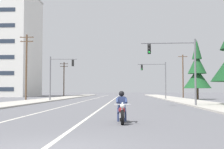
# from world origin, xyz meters

# --- Properties ---
(lane_stripe_center) EXTENTS (0.16, 100.00, 0.01)m
(lane_stripe_center) POSITION_xyz_m (-0.12, 45.00, 0.00)
(lane_stripe_center) COLOR beige
(lane_stripe_center) RESTS_ON ground
(lane_stripe_left) EXTENTS (0.16, 100.00, 0.01)m
(lane_stripe_left) POSITION_xyz_m (-3.85, 45.00, 0.00)
(lane_stripe_left) COLOR beige
(lane_stripe_left) RESTS_ON ground
(sidewalk_kerb_right) EXTENTS (4.40, 110.00, 0.14)m
(sidewalk_kerb_right) POSITION_xyz_m (10.13, 40.00, 0.07)
(sidewalk_kerb_right) COLOR #ADA89E
(sidewalk_kerb_right) RESTS_ON ground
(sidewalk_kerb_left) EXTENTS (4.40, 110.00, 0.14)m
(sidewalk_kerb_left) POSITION_xyz_m (-10.13, 40.00, 0.07)
(sidewalk_kerb_left) COLOR #ADA89E
(sidewalk_kerb_left) RESTS_ON ground
(motorcycle_with_rider) EXTENTS (0.70, 2.19, 1.46)m
(motorcycle_with_rider) POSITION_xyz_m (1.75, 6.60, 0.59)
(motorcycle_with_rider) COLOR black
(motorcycle_with_rider) RESTS_ON ground
(traffic_signal_near_right) EXTENTS (4.99, 0.37, 6.20)m
(traffic_signal_near_right) POSITION_xyz_m (6.83, 20.69, 4.10)
(traffic_signal_near_right) COLOR slate
(traffic_signal_near_right) RESTS_ON ground
(traffic_signal_near_left) EXTENTS (3.77, 0.51, 6.20)m
(traffic_signal_near_left) POSITION_xyz_m (-7.53, 34.56, 4.03)
(traffic_signal_near_left) COLOR slate
(traffic_signal_near_left) RESTS_ON ground
(traffic_signal_mid_right) EXTENTS (4.70, 0.37, 6.20)m
(traffic_signal_mid_right) POSITION_xyz_m (7.16, 43.57, 4.09)
(traffic_signal_mid_right) COLOR slate
(traffic_signal_mid_right) RESTS_ON ground
(utility_pole_left_near) EXTENTS (2.14, 0.26, 9.94)m
(utility_pole_left_near) POSITION_xyz_m (-13.08, 37.91, 5.33)
(utility_pole_left_near) COLOR brown
(utility_pole_left_near) RESTS_ON ground
(utility_pole_right_far) EXTENTS (1.90, 0.26, 8.93)m
(utility_pole_right_far) POSITION_xyz_m (13.76, 56.63, 4.65)
(utility_pole_right_far) COLOR brown
(utility_pole_right_far) RESTS_ON ground
(utility_pole_left_far) EXTENTS (2.10, 0.26, 8.63)m
(utility_pole_left_far) POSITION_xyz_m (-13.73, 69.12, 4.65)
(utility_pole_left_far) COLOR #4C3828
(utility_pole_left_far) RESTS_ON ground
(conifer_tree_right_verge_far) EXTENTS (4.55, 4.55, 10.01)m
(conifer_tree_right_verge_far) POSITION_xyz_m (13.84, 44.26, 4.59)
(conifer_tree_right_verge_far) COLOR #4C3828
(conifer_tree_right_verge_far) RESTS_ON ground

